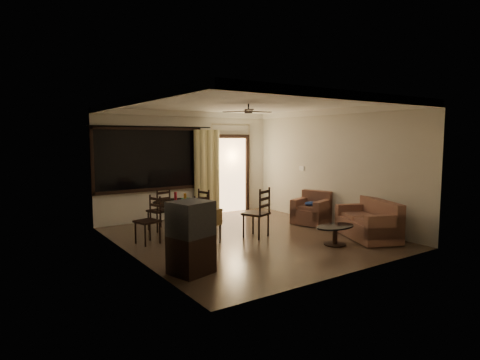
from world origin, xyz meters
TOP-DOWN VIEW (x-y plane):
  - ground at (0.00, 0.00)m, footprint 5.50×5.50m
  - room_shell at (0.59, 1.77)m, footprint 5.50×6.70m
  - dining_table at (-1.12, 0.91)m, footprint 1.19×1.19m
  - dining_chair_west at (-1.94, 0.72)m, footprint 0.50×0.50m
  - dining_chair_east at (-0.31, 1.09)m, footprint 0.50×0.50m
  - dining_chair_south at (-0.93, 0.07)m, footprint 0.50×0.55m
  - dining_chair_north at (-1.30, 1.67)m, footprint 0.50×0.50m
  - tv_cabinet at (-2.05, -1.36)m, footprint 0.71×0.68m
  - sofa at (2.07, -1.50)m, footprint 1.30×1.67m
  - armchair at (2.10, 0.23)m, footprint 0.98×0.98m
  - coffee_table at (1.06, -1.47)m, footprint 0.88×0.53m
  - side_chair at (0.16, -0.08)m, footprint 0.61×0.61m

SIDE VIEW (x-z plane):
  - ground at x=0.00m, z-range 0.00..0.00m
  - coffee_table at x=1.06m, z-range 0.06..0.45m
  - dining_chair_west at x=-1.94m, z-range -0.19..0.76m
  - dining_chair_east at x=-0.31m, z-range -0.19..0.76m
  - dining_chair_north at x=-1.30m, z-range -0.19..0.76m
  - dining_chair_south at x=-0.93m, z-range -0.17..0.78m
  - side_chair at x=0.16m, z-range -0.22..0.85m
  - sofa at x=2.07m, z-range -0.08..0.71m
  - armchair at x=2.10m, z-range -0.07..0.71m
  - tv_cabinet at x=-2.05m, z-range 0.00..1.14m
  - dining_table at x=-1.12m, z-range 0.10..1.07m
  - room_shell at x=0.59m, z-range -0.92..4.58m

